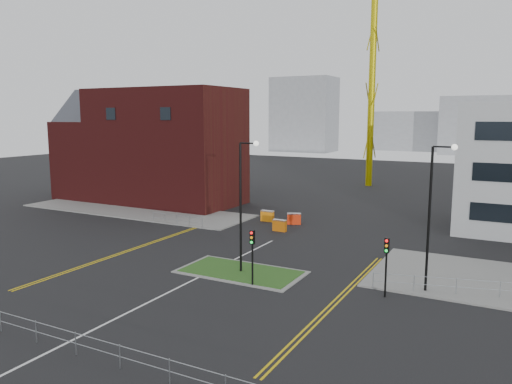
% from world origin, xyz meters
% --- Properties ---
extents(ground, '(200.00, 200.00, 0.00)m').
position_xyz_m(ground, '(0.00, 0.00, 0.00)').
color(ground, black).
rests_on(ground, ground).
extents(pavement_left, '(28.00, 8.00, 0.12)m').
position_xyz_m(pavement_left, '(-20.00, 22.00, 0.06)').
color(pavement_left, slate).
rests_on(pavement_left, ground).
extents(island_kerb, '(8.60, 4.60, 0.08)m').
position_xyz_m(island_kerb, '(2.00, 8.00, 0.04)').
color(island_kerb, slate).
rests_on(island_kerb, ground).
extents(grass_island, '(8.00, 4.00, 0.12)m').
position_xyz_m(grass_island, '(2.00, 8.00, 0.06)').
color(grass_island, '#204818').
rests_on(grass_island, ground).
extents(brick_building, '(24.20, 10.07, 14.24)m').
position_xyz_m(brick_building, '(-22.97, 28.00, 6.85)').
color(brick_building, '#4E1313').
rests_on(brick_building, ground).
extents(tower_crane, '(52.99, 3.49, 38.76)m').
position_xyz_m(tower_crane, '(3.74, 55.27, 26.72)').
color(tower_crane, '#BCAC0B').
rests_on(tower_crane, ground).
extents(streetlamp_island, '(1.46, 0.36, 9.18)m').
position_xyz_m(streetlamp_island, '(2.22, 8.00, 5.41)').
color(streetlamp_island, black).
rests_on(streetlamp_island, ground).
extents(streetlamp_right_near, '(1.46, 0.36, 9.18)m').
position_xyz_m(streetlamp_right_near, '(14.22, 10.00, 5.41)').
color(streetlamp_right_near, black).
rests_on(streetlamp_right_near, ground).
extents(traffic_light_island, '(0.28, 0.33, 3.65)m').
position_xyz_m(traffic_light_island, '(4.00, 5.98, 2.57)').
color(traffic_light_island, black).
rests_on(traffic_light_island, ground).
extents(traffic_light_right, '(0.28, 0.33, 3.65)m').
position_xyz_m(traffic_light_right, '(12.00, 7.98, 2.57)').
color(traffic_light_right, black).
rests_on(traffic_light_right, ground).
extents(railing_front, '(24.05, 0.05, 1.10)m').
position_xyz_m(railing_front, '(0.00, -6.00, 0.78)').
color(railing_front, gray).
rests_on(railing_front, ground).
extents(railing_left, '(6.05, 0.05, 1.10)m').
position_xyz_m(railing_left, '(-11.00, 18.00, 0.74)').
color(railing_left, gray).
rests_on(railing_left, ground).
extents(centre_line, '(0.15, 30.00, 0.01)m').
position_xyz_m(centre_line, '(0.00, 2.00, 0.01)').
color(centre_line, silver).
rests_on(centre_line, ground).
extents(yellow_left_a, '(0.12, 24.00, 0.01)m').
position_xyz_m(yellow_left_a, '(-9.00, 10.00, 0.01)').
color(yellow_left_a, gold).
rests_on(yellow_left_a, ground).
extents(yellow_left_b, '(0.12, 24.00, 0.01)m').
position_xyz_m(yellow_left_b, '(-8.70, 10.00, 0.01)').
color(yellow_left_b, gold).
rests_on(yellow_left_b, ground).
extents(yellow_right_a, '(0.12, 20.00, 0.01)m').
position_xyz_m(yellow_right_a, '(9.50, 6.00, 0.01)').
color(yellow_right_a, gold).
rests_on(yellow_right_a, ground).
extents(yellow_right_b, '(0.12, 20.00, 0.01)m').
position_xyz_m(yellow_right_b, '(9.80, 6.00, 0.01)').
color(yellow_right_b, gold).
rests_on(yellow_right_b, ground).
extents(skyline_a, '(18.00, 12.00, 22.00)m').
position_xyz_m(skyline_a, '(-40.00, 120.00, 11.00)').
color(skyline_a, gray).
rests_on(skyline_a, ground).
extents(skyline_b, '(24.00, 12.00, 16.00)m').
position_xyz_m(skyline_b, '(10.00, 130.00, 8.00)').
color(skyline_b, gray).
rests_on(skyline_b, ground).
extents(skyline_d, '(30.00, 12.00, 12.00)m').
position_xyz_m(skyline_d, '(-8.00, 140.00, 6.00)').
color(skyline_d, gray).
rests_on(skyline_d, ground).
extents(barrier_left, '(1.42, 0.96, 1.14)m').
position_xyz_m(barrier_left, '(-1.00, 24.00, 0.62)').
color(barrier_left, red).
rests_on(barrier_left, ground).
extents(barrier_mid, '(1.37, 0.47, 1.14)m').
position_xyz_m(barrier_mid, '(-4.00, 24.00, 0.62)').
color(barrier_mid, orange).
rests_on(barrier_mid, ground).
extents(barrier_right, '(1.33, 0.49, 1.11)m').
position_xyz_m(barrier_right, '(-1.00, 20.60, 0.60)').
color(barrier_right, '#C55C0A').
rests_on(barrier_right, ground).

